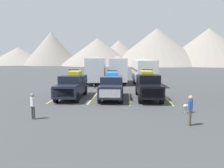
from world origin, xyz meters
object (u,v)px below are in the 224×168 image
object	(u,v)px
pickup_truck_b	(112,86)
person_a	(190,108)
camper_trailer_a	(96,69)
camper_trailer_c	(143,71)
pickup_truck_c	(148,85)
dog	(187,107)
pickup_truck_a	(72,85)
camper_trailer_b	(118,69)
person_b	(33,104)

from	to	relation	value
pickup_truck_b	person_a	xyz separation A→B (m)	(4.95, -7.22, -0.19)
camper_trailer_a	camper_trailer_c	size ratio (longest dim) A/B	0.82
pickup_truck_c	dog	bearing A→B (deg)	-66.28
camper_trailer_a	dog	distance (m)	17.12
pickup_truck_b	camper_trailer_a	bearing A→B (deg)	106.54
pickup_truck_a	person_a	distance (m)	11.36
pickup_truck_a	camper_trailer_b	size ratio (longest dim) A/B	0.70
camper_trailer_a	pickup_truck_a	bearing A→B (deg)	-94.06
pickup_truck_a	camper_trailer_b	world-z (taller)	camper_trailer_b
pickup_truck_b	dog	xyz separation A→B (m)	(5.52, -4.66, -0.72)
pickup_truck_c	camper_trailer_c	world-z (taller)	camper_trailer_c
pickup_truck_a	camper_trailer_c	bearing A→B (deg)	53.50
pickup_truck_a	camper_trailer_b	xyz separation A→B (m)	(3.69, 10.88, 0.86)
pickup_truck_a	camper_trailer_a	bearing A→B (deg)	85.94
pickup_truck_a	camper_trailer_c	xyz separation A→B (m)	(7.26, 9.81, 0.76)
pickup_truck_b	dog	distance (m)	7.26
camper_trailer_a	camper_trailer_b	world-z (taller)	camper_trailer_a
camper_trailer_c	pickup_truck_c	bearing A→B (deg)	-91.37
pickup_truck_b	pickup_truck_c	bearing A→B (deg)	5.81
camper_trailer_a	person_a	xyz separation A→B (m)	(7.95, -17.32, -1.08)
person_b	dog	xyz separation A→B (m)	(9.83, 2.10, -0.48)
pickup_truck_b	person_b	size ratio (longest dim) A/B	3.30
pickup_truck_a	person_b	size ratio (longest dim) A/B	3.48
pickup_truck_c	camper_trailer_a	world-z (taller)	camper_trailer_a
pickup_truck_a	dog	size ratio (longest dim) A/B	7.34
pickup_truck_b	person_b	xyz separation A→B (m)	(-4.31, -6.76, -0.24)
person_a	dog	size ratio (longest dim) A/B	2.24
camper_trailer_a	person_b	distance (m)	16.94
camper_trailer_b	person_b	xyz separation A→B (m)	(-4.29, -17.77, -1.13)
camper_trailer_b	dog	world-z (taller)	camper_trailer_b
pickup_truck_a	dog	distance (m)	10.42
dog	camper_trailer_a	bearing A→B (deg)	120.00
person_a	dog	distance (m)	2.68
person_a	dog	world-z (taller)	person_a
camper_trailer_a	camper_trailer_b	distance (m)	3.12
camper_trailer_a	person_a	size ratio (longest dim) A/B	4.38
pickup_truck_c	camper_trailer_b	world-z (taller)	camper_trailer_b
pickup_truck_b	camper_trailer_b	world-z (taller)	camper_trailer_b
person_b	pickup_truck_b	bearing A→B (deg)	57.50
pickup_truck_c	camper_trailer_a	distance (m)	11.66
camper_trailer_c	dog	world-z (taller)	camper_trailer_c
pickup_truck_c	dog	size ratio (longest dim) A/B	7.48
pickup_truck_c	camper_trailer_b	distance (m)	11.21
pickup_truck_c	dog	distance (m)	5.52
pickup_truck_a	camper_trailer_a	size ratio (longest dim) A/B	0.75
pickup_truck_c	camper_trailer_c	size ratio (longest dim) A/B	0.63
camper_trailer_a	camper_trailer_b	size ratio (longest dim) A/B	0.93
camper_trailer_b	person_b	bearing A→B (deg)	-103.57
camper_trailer_a	camper_trailer_c	world-z (taller)	camper_trailer_a
person_a	dog	xyz separation A→B (m)	(0.57, 2.56, -0.53)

